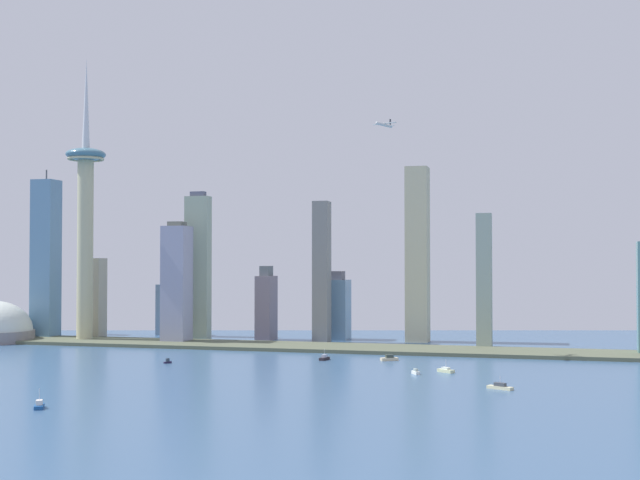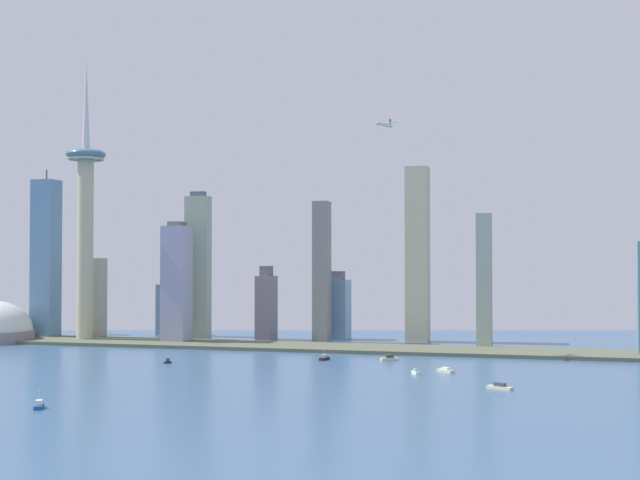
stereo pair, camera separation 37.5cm
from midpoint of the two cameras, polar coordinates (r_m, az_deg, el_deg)
waterfront_pier at (r=803.80m, az=-3.17°, el=-7.14°), size 818.53×68.97×3.22m
observation_tower at (r=892.17m, az=-15.50°, el=2.05°), size 40.10×40.10×288.53m
skyscraper_0 at (r=882.20m, az=-3.63°, el=-4.45°), size 16.15×27.19×76.70m
skyscraper_1 at (r=885.80m, az=1.10°, el=-4.59°), size 26.55×27.69×71.28m
skyscraper_3 at (r=865.34m, az=6.60°, el=-0.96°), size 22.38×24.90×177.41m
skyscraper_4 at (r=853.45m, az=0.13°, el=-2.14°), size 15.65×17.64×142.08m
skyscraper_5 at (r=980.24m, az=-15.16°, el=-4.80°), size 24.69×12.11×50.69m
skyscraper_6 at (r=923.55m, az=-15.05°, el=-3.82°), size 24.46×17.87×84.80m
skyscraper_7 at (r=850.54m, az=-9.61°, el=-2.94°), size 24.50×24.34×120.75m
skyscraper_8 at (r=932.70m, az=-8.77°, el=-2.82°), size 14.18×15.62×124.91m
skyscraper_9 at (r=877.30m, az=-8.21°, el=-1.85°), size 25.20×12.86×153.15m
skyscraper_10 at (r=801.81m, az=11.01°, el=-2.73°), size 13.97×14.98×126.09m
skyscraper_11 at (r=956.87m, az=-10.20°, el=-4.55°), size 23.44×13.80×63.14m
skyscraper_12 at (r=938.08m, az=-17.96°, el=-1.24°), size 24.15×22.56×178.31m
boat_0 at (r=702.99m, az=0.31°, el=-7.95°), size 6.41×13.44×9.27m
boat_2 at (r=619.42m, az=6.47°, el=-8.83°), size 7.15×8.96×4.11m
boat_3 at (r=701.22m, az=4.70°, el=-7.95°), size 15.01×11.74×5.07m
boat_4 at (r=691.62m, az=-10.21°, el=-8.06°), size 5.01×6.49×3.97m
boat_5 at (r=632.65m, az=8.48°, el=-8.68°), size 13.74×12.38×9.41m
boat_6 at (r=499.28m, az=-18.37°, el=-10.52°), size 9.83×12.80×11.11m
boat_7 at (r=556.42m, az=12.04°, el=-9.65°), size 17.23×12.19×8.56m
airplane at (r=741.48m, az=4.35°, el=7.76°), size 22.59×23.45×7.60m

